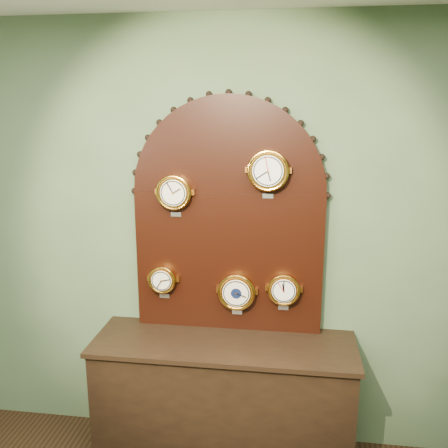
# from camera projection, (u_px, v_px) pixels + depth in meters

# --- Properties ---
(wall_back) EXTENTS (4.00, 0.00, 4.00)m
(wall_back) POSITION_uv_depth(u_px,v_px,m) (229.00, 242.00, 3.15)
(wall_back) COLOR #4D6646
(wall_back) RESTS_ON ground
(shop_counter) EXTENTS (1.60, 0.50, 0.80)m
(shop_counter) POSITION_uv_depth(u_px,v_px,m) (224.00, 403.00, 3.13)
(shop_counter) COLOR black
(shop_counter) RESTS_ON ground_plane
(display_board) EXTENTS (1.26, 0.06, 1.53)m
(display_board) POSITION_uv_depth(u_px,v_px,m) (228.00, 209.00, 3.05)
(display_board) COLOR black
(display_board) RESTS_ON shop_counter
(roman_clock) EXTENTS (0.22, 0.08, 0.27)m
(roman_clock) POSITION_uv_depth(u_px,v_px,m) (174.00, 192.00, 3.01)
(roman_clock) COLOR gold
(roman_clock) RESTS_ON display_board
(arabic_clock) EXTENTS (0.25, 0.08, 0.30)m
(arabic_clock) POSITION_uv_depth(u_px,v_px,m) (268.00, 170.00, 2.89)
(arabic_clock) COLOR gold
(arabic_clock) RESTS_ON display_board
(hygrometer) EXTENTS (0.18, 0.08, 0.23)m
(hygrometer) POSITION_uv_depth(u_px,v_px,m) (163.00, 279.00, 3.16)
(hygrometer) COLOR gold
(hygrometer) RESTS_ON display_board
(barometer) EXTENTS (0.24, 0.08, 0.29)m
(barometer) POSITION_uv_depth(u_px,v_px,m) (237.00, 292.00, 3.10)
(barometer) COLOR gold
(barometer) RESTS_ON display_board
(tide_clock) EXTENTS (0.20, 0.08, 0.25)m
(tide_clock) POSITION_uv_depth(u_px,v_px,m) (284.00, 289.00, 3.06)
(tide_clock) COLOR gold
(tide_clock) RESTS_ON display_board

